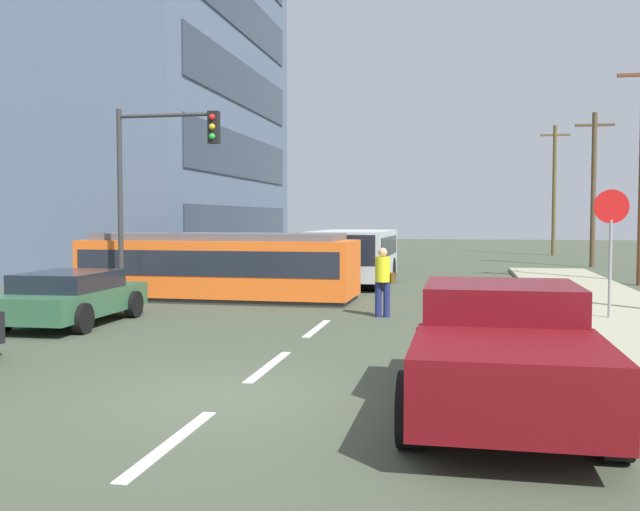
% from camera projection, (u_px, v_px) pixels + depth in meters
% --- Properties ---
extents(ground_plane, '(120.00, 120.00, 0.00)m').
position_uv_depth(ground_plane, '(346.00, 306.00, 19.37)').
color(ground_plane, '#424B39').
extents(lane_stripe_0, '(0.16, 2.40, 0.01)m').
position_uv_depth(lane_stripe_0, '(171.00, 443.00, 7.60)').
color(lane_stripe_0, silver).
rests_on(lane_stripe_0, ground).
extents(lane_stripe_1, '(0.16, 2.40, 0.01)m').
position_uv_depth(lane_stripe_1, '(269.00, 366.00, 11.52)').
color(lane_stripe_1, silver).
rests_on(lane_stripe_1, ground).
extents(lane_stripe_2, '(0.16, 2.40, 0.01)m').
position_uv_depth(lane_stripe_2, '(317.00, 328.00, 15.45)').
color(lane_stripe_2, silver).
rests_on(lane_stripe_2, ground).
extents(lane_stripe_3, '(0.16, 2.40, 0.01)m').
position_uv_depth(lane_stripe_3, '(375.00, 283.00, 25.97)').
color(lane_stripe_3, silver).
rests_on(lane_stripe_3, ground).
extents(lane_stripe_4, '(0.16, 2.40, 0.01)m').
position_uv_depth(lane_stripe_4, '(390.00, 271.00, 31.85)').
color(lane_stripe_4, silver).
rests_on(lane_stripe_4, ground).
extents(corner_building, '(14.90, 16.90, 19.20)m').
position_uv_depth(corner_building, '(89.00, 62.00, 33.26)').
color(corner_building, slate).
rests_on(corner_building, ground).
extents(streetcar_tram, '(7.94, 2.71, 1.94)m').
position_uv_depth(streetcar_tram, '(219.00, 265.00, 20.76)').
color(streetcar_tram, orange).
rests_on(streetcar_tram, ground).
extents(city_bus, '(2.63, 5.34, 1.93)m').
position_uv_depth(city_bus, '(353.00, 254.00, 25.15)').
color(city_bus, '#B4BDBF').
rests_on(city_bus, ground).
extents(pedestrian_crossing, '(0.48, 0.36, 1.67)m').
position_uv_depth(pedestrian_crossing, '(383.00, 278.00, 17.18)').
color(pedestrian_crossing, navy).
rests_on(pedestrian_crossing, ground).
extents(pickup_truck_parked, '(2.30, 5.01, 1.55)m').
position_uv_depth(pickup_truck_parked, '(503.00, 348.00, 8.74)').
color(pickup_truck_parked, '#630C11').
rests_on(pickup_truck_parked, ground).
extents(parked_sedan_mid, '(2.06, 4.11, 1.19)m').
position_uv_depth(parked_sedan_mid, '(71.00, 297.00, 16.02)').
color(parked_sedan_mid, '#326241').
rests_on(parked_sedan_mid, ground).
extents(parked_sedan_far, '(2.01, 4.47, 1.19)m').
position_uv_depth(parked_sedan_far, '(220.00, 268.00, 24.92)').
color(parked_sedan_far, silver).
rests_on(parked_sedan_far, ground).
extents(parked_sedan_furthest, '(2.11, 4.08, 1.19)m').
position_uv_depth(parked_sedan_furthest, '(264.00, 257.00, 31.68)').
color(parked_sedan_furthest, '#3D5B45').
rests_on(parked_sedan_furthest, ground).
extents(stop_sign, '(0.76, 0.07, 2.88)m').
position_uv_depth(stop_sign, '(611.00, 226.00, 16.04)').
color(stop_sign, gray).
rests_on(stop_sign, sidewalk_curb_right).
extents(traffic_light_mast, '(2.88, 0.33, 5.30)m').
position_uv_depth(traffic_light_mast, '(158.00, 168.00, 19.09)').
color(traffic_light_mast, '#333333').
rests_on(traffic_light_mast, ground).
extents(utility_pole_far, '(1.80, 0.24, 7.37)m').
position_uv_depth(utility_pole_far, '(594.00, 186.00, 34.20)').
color(utility_pole_far, brown).
rests_on(utility_pole_far, ground).
extents(utility_pole_distant, '(1.80, 0.24, 8.12)m').
position_uv_depth(utility_pole_distant, '(554.00, 188.00, 44.86)').
color(utility_pole_distant, brown).
rests_on(utility_pole_distant, ground).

